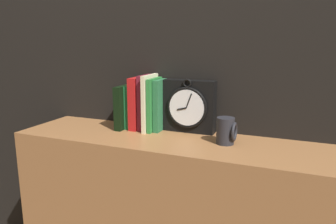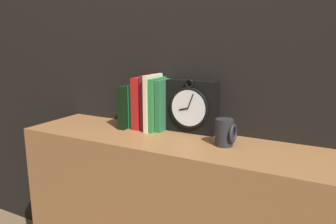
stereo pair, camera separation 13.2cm
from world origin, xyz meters
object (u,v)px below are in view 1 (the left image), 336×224
Objects in this scene: book_slot1_green at (132,106)px; book_slot5_green at (155,105)px; book_slot4_cream at (150,103)px; book_slot0_black at (125,107)px; mug at (226,131)px; book_slot6_green at (160,105)px; book_slot3_maroon at (146,102)px; book_slot2_red at (138,103)px; clock at (189,106)px.

book_slot1_green is 0.12m from book_slot5_green.
book_slot0_black is at bearing -178.48° from book_slot4_cream.
book_slot0_black reaches higher than mug.
book_slot6_green is at bearing 25.51° from book_slot5_green.
book_slot0_black is 0.79× the size of book_slot4_cream.
book_slot6_green is 0.34m from mug.
book_slot5_green is at bearing 14.95° from book_slot4_cream.
mug is (0.46, -0.09, -0.05)m from book_slot1_green.
book_slot3_maroon is 0.40m from mug.
book_slot1_green is at bearing 176.78° from book_slot3_maroon.
book_slot2_red and book_slot5_green have the same top height.
book_slot1_green is 0.47m from mug.
book_slot3_maroon is at bearing -3.22° from book_slot1_green.
clock reaches higher than book_slot6_green.
book_slot0_black is 1.00× the size of book_slot1_green.
book_slot4_cream is (0.03, -0.01, 0.00)m from book_slot3_maroon.
book_slot6_green is at bearing 3.92° from book_slot3_maroon.
book_slot5_green is at bearing 3.42° from book_slot0_black.
book_slot6_green is at bearing 3.86° from book_slot2_red.
book_slot1_green is (-0.27, -0.02, -0.02)m from clock.
book_slot2_red is 0.07m from book_slot4_cream.
clock reaches higher than book_slot0_black.
book_slot4_cream is at bearing -7.96° from book_slot2_red.
book_slot1_green is at bearing 170.86° from book_slot4_cream.
book_slot5_green is 1.03× the size of book_slot6_green.
book_slot4_cream is (0.10, -0.02, 0.03)m from book_slot1_green.
mug is (0.19, -0.11, -0.06)m from clock.
book_slot3_maroon is (0.07, -0.00, 0.02)m from book_slot1_green.
book_slot1_green is 0.10m from book_slot4_cream.
book_slot3_maroon is 0.05m from book_slot5_green.
book_slot3_maroon is at bearing 167.94° from mug.
clock is at bearing 4.95° from book_slot1_green.
clock reaches higher than mug.
book_slot2_red is 1.00× the size of book_slot5_green.
book_slot5_green reaches higher than book_slot0_black.
clock is at bearing 7.23° from book_slot2_red.
book_slot4_cream reaches higher than book_slot3_maroon.
book_slot1_green is at bearing 34.22° from book_slot0_black.
clock is 0.96× the size of book_slot4_cream.
clock is 0.15m from book_slot5_green.
book_slot5_green reaches higher than mug.
clock reaches higher than book_slot1_green.
mug is at bearing -12.61° from book_slot5_green.
clock is 1.02× the size of book_slot2_red.
book_slot3_maroon reaches higher than book_slot5_green.
book_slot1_green is at bearing -175.05° from clock.
book_slot4_cream is at bearing -159.23° from book_slot6_green.
book_slot3_maroon is at bearing 172.18° from book_slot5_green.
book_slot6_green is at bearing 6.66° from book_slot0_black.
book_slot5_green is (-0.15, -0.03, 0.00)m from clock.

